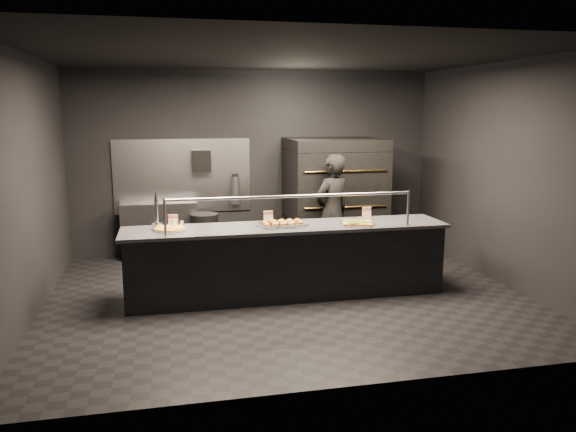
{
  "coord_description": "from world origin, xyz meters",
  "views": [
    {
      "loc": [
        -1.47,
        -6.78,
        2.35
      ],
      "look_at": [
        0.06,
        0.2,
        1.01
      ],
      "focal_mm": 35.0,
      "sensor_mm": 36.0,
      "label": 1
    }
  ],
  "objects_px": {
    "prep_shelf": "(160,230)",
    "towel_dispenser": "(201,161)",
    "service_counter": "(287,261)",
    "round_pizza": "(170,229)",
    "beer_tap": "(157,218)",
    "pizza_oven": "(334,197)",
    "trash_bin": "(205,237)",
    "slider_tray_b": "(287,223)",
    "square_pizza": "(357,223)",
    "worker": "(332,212)",
    "slider_tray_a": "(278,224)",
    "fire_extinguisher": "(236,190)"
  },
  "relations": [
    {
      "from": "towel_dispenser",
      "to": "square_pizza",
      "type": "distance_m",
      "value": 3.15
    },
    {
      "from": "slider_tray_a",
      "to": "square_pizza",
      "type": "relative_size",
      "value": 1.15
    },
    {
      "from": "slider_tray_b",
      "to": "pizza_oven",
      "type": "bearing_deg",
      "value": 57.66
    },
    {
      "from": "service_counter",
      "to": "round_pizza",
      "type": "xyz_separation_m",
      "value": [
        -1.45,
        0.05,
        0.47
      ]
    },
    {
      "from": "towel_dispenser",
      "to": "square_pizza",
      "type": "xyz_separation_m",
      "value": [
        1.79,
        -2.51,
        -0.61
      ]
    },
    {
      "from": "fire_extinguisher",
      "to": "round_pizza",
      "type": "relative_size",
      "value": 1.18
    },
    {
      "from": "prep_shelf",
      "to": "towel_dispenser",
      "type": "height_order",
      "value": "towel_dispenser"
    },
    {
      "from": "slider_tray_b",
      "to": "square_pizza",
      "type": "distance_m",
      "value": 0.9
    },
    {
      "from": "beer_tap",
      "to": "slider_tray_b",
      "type": "xyz_separation_m",
      "value": [
        1.6,
        -0.13,
        -0.11
      ]
    },
    {
      "from": "prep_shelf",
      "to": "trash_bin",
      "type": "relative_size",
      "value": 1.63
    },
    {
      "from": "towel_dispenser",
      "to": "round_pizza",
      "type": "xyz_separation_m",
      "value": [
        -0.55,
        -2.34,
        -0.61
      ]
    },
    {
      "from": "beer_tap",
      "to": "trash_bin",
      "type": "bearing_deg",
      "value": 69.97
    },
    {
      "from": "square_pizza",
      "to": "trash_bin",
      "type": "height_order",
      "value": "square_pizza"
    },
    {
      "from": "prep_shelf",
      "to": "trash_bin",
      "type": "distance_m",
      "value": 0.75
    },
    {
      "from": "slider_tray_b",
      "to": "trash_bin",
      "type": "xyz_separation_m",
      "value": [
        -0.9,
        2.05,
        -0.58
      ]
    },
    {
      "from": "beer_tap",
      "to": "slider_tray_b",
      "type": "height_order",
      "value": "beer_tap"
    },
    {
      "from": "service_counter",
      "to": "pizza_oven",
      "type": "relative_size",
      "value": 2.15
    },
    {
      "from": "towel_dispenser",
      "to": "square_pizza",
      "type": "bearing_deg",
      "value": -54.51
    },
    {
      "from": "trash_bin",
      "to": "worker",
      "type": "xyz_separation_m",
      "value": [
        1.82,
        -0.98,
        0.49
      ]
    },
    {
      "from": "prep_shelf",
      "to": "towel_dispenser",
      "type": "bearing_deg",
      "value": 5.71
    },
    {
      "from": "pizza_oven",
      "to": "slider_tray_a",
      "type": "distance_m",
      "value": 2.34
    },
    {
      "from": "pizza_oven",
      "to": "slider_tray_a",
      "type": "bearing_deg",
      "value": -124.48
    },
    {
      "from": "round_pizza",
      "to": "beer_tap",
      "type": "bearing_deg",
      "value": 150.32
    },
    {
      "from": "fire_extinguisher",
      "to": "beer_tap",
      "type": "xyz_separation_m",
      "value": [
        -1.25,
        -2.27,
        -0.0
      ]
    },
    {
      "from": "towel_dispenser",
      "to": "worker",
      "type": "bearing_deg",
      "value": -35.85
    },
    {
      "from": "pizza_oven",
      "to": "slider_tray_b",
      "type": "distance_m",
      "value": 2.24
    },
    {
      "from": "service_counter",
      "to": "towel_dispenser",
      "type": "height_order",
      "value": "towel_dispenser"
    },
    {
      "from": "beer_tap",
      "to": "service_counter",
      "type": "bearing_deg",
      "value": -4.75
    },
    {
      "from": "towel_dispenser",
      "to": "beer_tap",
      "type": "height_order",
      "value": "towel_dispenser"
    },
    {
      "from": "towel_dispenser",
      "to": "fire_extinguisher",
      "type": "distance_m",
      "value": 0.74
    },
    {
      "from": "prep_shelf",
      "to": "trash_bin",
      "type": "xyz_separation_m",
      "value": [
        0.7,
        -0.27,
        -0.08
      ]
    },
    {
      "from": "pizza_oven",
      "to": "trash_bin",
      "type": "bearing_deg",
      "value": 175.84
    },
    {
      "from": "pizza_oven",
      "to": "slider_tray_a",
      "type": "height_order",
      "value": "pizza_oven"
    },
    {
      "from": "pizza_oven",
      "to": "towel_dispenser",
      "type": "bearing_deg",
      "value": 166.86
    },
    {
      "from": "pizza_oven",
      "to": "slider_tray_b",
      "type": "relative_size",
      "value": 3.56
    },
    {
      "from": "beer_tap",
      "to": "slider_tray_b",
      "type": "relative_size",
      "value": 0.88
    },
    {
      "from": "prep_shelf",
      "to": "fire_extinguisher",
      "type": "relative_size",
      "value": 2.38
    },
    {
      "from": "fire_extinguisher",
      "to": "beer_tap",
      "type": "height_order",
      "value": "beer_tap"
    },
    {
      "from": "pizza_oven",
      "to": "worker",
      "type": "bearing_deg",
      "value": -108.79
    },
    {
      "from": "beer_tap",
      "to": "slider_tray_a",
      "type": "relative_size",
      "value": 0.9
    },
    {
      "from": "prep_shelf",
      "to": "square_pizza",
      "type": "relative_size",
      "value": 2.63
    },
    {
      "from": "square_pizza",
      "to": "trash_bin",
      "type": "bearing_deg",
      "value": 129.47
    },
    {
      "from": "beer_tap",
      "to": "towel_dispenser",
      "type": "bearing_deg",
      "value": 72.77
    },
    {
      "from": "towel_dispenser",
      "to": "slider_tray_a",
      "type": "relative_size",
      "value": 0.67
    },
    {
      "from": "prep_shelf",
      "to": "service_counter",
      "type": "bearing_deg",
      "value": -55.41
    },
    {
      "from": "slider_tray_a",
      "to": "fire_extinguisher",
      "type": "bearing_deg",
      "value": 95.34
    },
    {
      "from": "fire_extinguisher",
      "to": "pizza_oven",
      "type": "bearing_deg",
      "value": -17.89
    },
    {
      "from": "towel_dispenser",
      "to": "slider_tray_b",
      "type": "xyz_separation_m",
      "value": [
        0.9,
        -2.39,
        -0.6
      ]
    },
    {
      "from": "prep_shelf",
      "to": "slider_tray_b",
      "type": "height_order",
      "value": "slider_tray_b"
    },
    {
      "from": "square_pizza",
      "to": "fire_extinguisher",
      "type": "bearing_deg",
      "value": 116.2
    }
  ]
}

